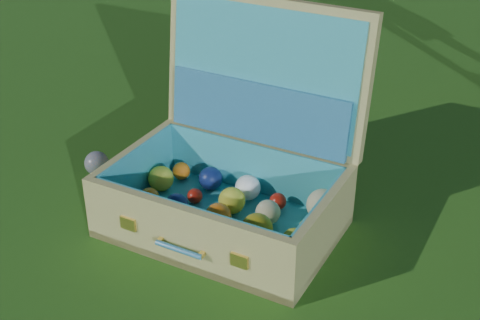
% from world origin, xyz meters
% --- Properties ---
extents(ground, '(60.00, 60.00, 0.00)m').
position_xyz_m(ground, '(0.00, 0.00, 0.00)').
color(ground, '#215114').
rests_on(ground, ground).
extents(stray_ball, '(0.07, 0.07, 0.07)m').
position_xyz_m(stray_ball, '(-0.57, -0.13, 0.03)').
color(stray_ball, teal).
rests_on(stray_ball, ground).
extents(suitcase, '(0.58, 0.49, 0.51)m').
position_xyz_m(suitcase, '(-0.13, -0.08, 0.14)').
color(suitcase, tan).
rests_on(suitcase, ground).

